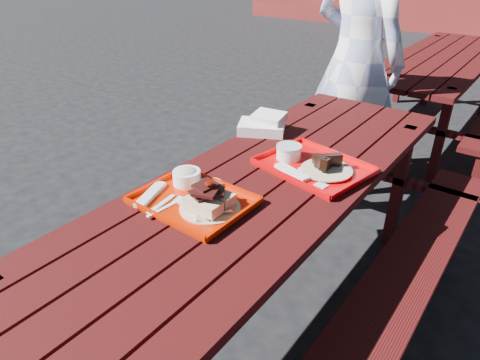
{
  "coord_description": "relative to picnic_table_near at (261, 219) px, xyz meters",
  "views": [
    {
      "loc": [
        0.85,
        -1.28,
        1.6
      ],
      "look_at": [
        0.0,
        -0.15,
        0.82
      ],
      "focal_mm": 32.0,
      "sensor_mm": 36.0,
      "label": 1
    }
  ],
  "objects": [
    {
      "name": "person",
      "position": [
        -0.26,
        1.49,
        0.38
      ],
      "size": [
        0.77,
        0.59,
        1.88
      ],
      "primitive_type": "imported",
      "rotation": [
        0.0,
        0.0,
        2.92
      ],
      "color": "#A1B1DD",
      "rests_on": "ground"
    },
    {
      "name": "far_tray",
      "position": [
        0.11,
        0.22,
        0.21
      ],
      "size": [
        0.5,
        0.42,
        0.07
      ],
      "color": "#DA0206",
      "rests_on": "picnic_table_near"
    },
    {
      "name": "white_cloth",
      "position": [
        -0.29,
        0.44,
        0.23
      ],
      "size": [
        0.28,
        0.26,
        0.09
      ],
      "color": "white",
      "rests_on": "picnic_table_near"
    },
    {
      "name": "picnic_table_near",
      "position": [
        0.0,
        0.0,
        0.0
      ],
      "size": [
        1.41,
        2.4,
        0.75
      ],
      "color": "#440D0D",
      "rests_on": "ground"
    },
    {
      "name": "near_tray",
      "position": [
        -0.11,
        -0.28,
        0.22
      ],
      "size": [
        0.42,
        0.36,
        0.13
      ],
      "color": "#C41C00",
      "rests_on": "picnic_table_near"
    },
    {
      "name": "picnic_table_far",
      "position": [
        0.0,
        2.8,
        0.0
      ],
      "size": [
        1.41,
        2.4,
        0.75
      ],
      "color": "#440D0D",
      "rests_on": "ground"
    },
    {
      "name": "ground",
      "position": [
        0.0,
        0.0,
        -0.56
      ],
      "size": [
        60.0,
        60.0,
        0.0
      ],
      "primitive_type": "plane",
      "color": "black",
      "rests_on": "ground"
    }
  ]
}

